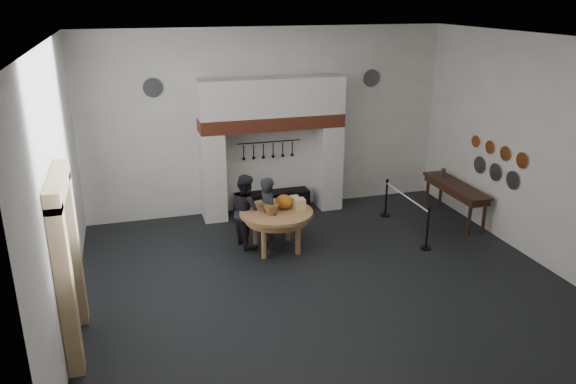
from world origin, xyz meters
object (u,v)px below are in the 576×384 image
object	(u,v)px
barrier_post_near	(427,230)
side_table	(456,186)
iron_range	(272,201)
visitor_far	(246,210)
work_table	(276,213)
barrier_post_far	(386,199)
visitor_near	(269,214)

from	to	relation	value
barrier_post_near	side_table	bearing A→B (deg)	41.80
iron_range	visitor_far	distance (m)	2.17
work_table	barrier_post_far	xyz separation A→B (m)	(3.10, 1.08, -0.39)
side_table	barrier_post_far	world-z (taller)	same
barrier_post_near	work_table	bearing A→B (deg)	163.39
iron_range	side_table	world-z (taller)	side_table
work_table	side_table	bearing A→B (deg)	5.02
visitor_near	barrier_post_far	size ratio (longest dim) A/B	1.82
visitor_far	work_table	bearing A→B (deg)	-137.96
side_table	barrier_post_far	size ratio (longest dim) A/B	2.44
work_table	visitor_near	xyz separation A→B (m)	(-0.17, -0.00, -0.02)
visitor_near	visitor_far	xyz separation A→B (m)	(-0.40, 0.40, -0.01)
visitor_far	barrier_post_far	world-z (taller)	visitor_far
iron_range	barrier_post_far	distance (m)	2.86
iron_range	barrier_post_far	xyz separation A→B (m)	(2.62, -1.14, 0.20)
side_table	work_table	bearing A→B (deg)	-174.98
visitor_near	barrier_post_far	distance (m)	3.46
barrier_post_far	work_table	bearing A→B (deg)	-160.86
iron_range	visitor_near	distance (m)	2.38
iron_range	work_table	bearing A→B (deg)	-102.29
visitor_far	iron_range	bearing A→B (deg)	-43.03
work_table	visitor_far	bearing A→B (deg)	145.01
visitor_near	work_table	bearing A→B (deg)	-98.57
work_table	barrier_post_near	distance (m)	3.26
visitor_far	barrier_post_near	distance (m)	3.91
work_table	side_table	world-z (taller)	side_table
work_table	visitor_far	size ratio (longest dim) A/B	0.97
barrier_post_far	iron_range	bearing A→B (deg)	156.51
side_table	barrier_post_near	distance (m)	2.03
visitor_near	visitor_far	world-z (taller)	visitor_near
side_table	visitor_far	bearing A→B (deg)	-179.95
barrier_post_far	visitor_far	bearing A→B (deg)	-169.52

